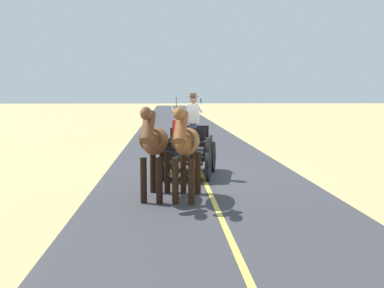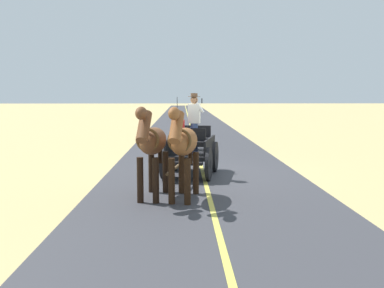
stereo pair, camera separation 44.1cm
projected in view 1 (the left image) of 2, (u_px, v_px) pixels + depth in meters
The scene contains 6 objects.
ground_plane at pixel (201, 174), 13.58m from camera, with size 200.00×200.00×0.00m, color tan.
road_surface at pixel (201, 173), 13.58m from camera, with size 6.02×160.00×0.01m, color #38383D.
road_centre_stripe at pixel (201, 173), 13.58m from camera, with size 0.12×160.00×0.00m, color #DBCC4C.
horse_drawn_carriage at pixel (189, 149), 13.16m from camera, with size 1.87×4.51×2.50m.
horse_near_side at pixel (186, 144), 10.07m from camera, with size 0.87×2.15×2.21m.
horse_off_side at pixel (155, 143), 10.17m from camera, with size 0.81×2.15×2.21m.
Camera 1 is at (1.09, 13.35, 2.48)m, focal length 40.68 mm.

